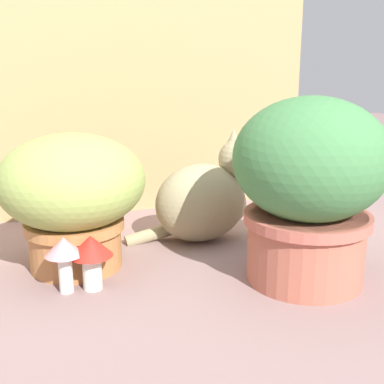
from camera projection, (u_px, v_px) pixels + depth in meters
ground_plane at (152, 275)px, 1.18m from camera, size 6.00×6.00×0.00m
cardboard_backdrop at (123, 91)px, 1.59m from camera, size 1.26×0.03×0.79m
grass_planter at (73, 194)px, 1.18m from camera, size 0.35×0.35×0.33m
leafy_planter at (309, 184)px, 1.09m from camera, size 0.34×0.34×0.42m
cat at (207, 198)px, 1.38m from camera, size 0.38×0.18×0.32m
mushroom_ornament_pink at (64, 252)px, 1.07m from camera, size 0.08×0.08×0.13m
mushroom_ornament_red at (91, 252)px, 1.08m from camera, size 0.10×0.10×0.12m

